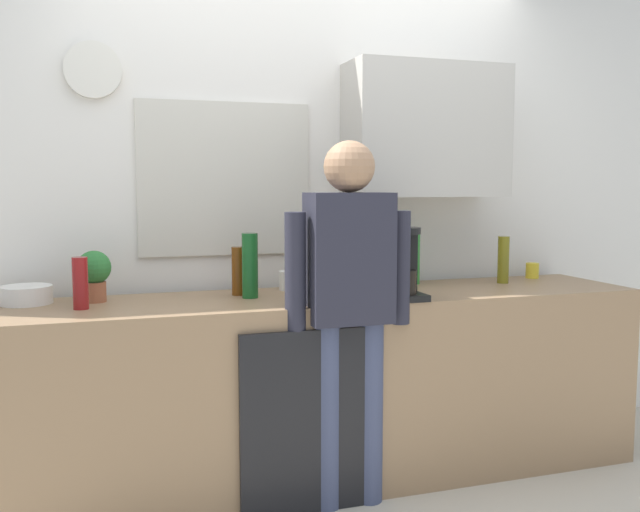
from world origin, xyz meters
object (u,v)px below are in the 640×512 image
Objects in this scene: cup_yellow_cup at (532,271)px; cup_terracotta_mug at (349,280)px; bottle_dark_sauce at (314,284)px; storage_canister at (343,282)px; bottle_clear_soda at (411,257)px; mixing_bowl at (26,295)px; bottle_green_wine at (250,266)px; cup_white_mug at (287,281)px; bottle_olive_oil at (503,260)px; bottle_amber_beer at (238,271)px; person_at_sink at (349,293)px; bottle_red_vinegar at (80,283)px; coffee_maker at (399,267)px; potted_plant at (94,273)px.

cup_yellow_cup is 1.13m from cup_terracotta_mug.
bottle_dark_sauce is 0.16m from storage_canister.
mixing_bowl is (-1.88, -0.05, -0.10)m from bottle_clear_soda.
cup_white_mug is (0.22, 0.17, -0.10)m from bottle_green_wine.
bottle_olive_oil is 2.63× the size of cup_white_mug.
cup_terracotta_mug is (0.56, 0.01, -0.07)m from bottle_amber_beer.
bottle_clear_soda is 0.40m from cup_terracotta_mug.
person_at_sink is at bearing -99.36° from storage_canister.
cup_terracotta_mug is at bearing -166.72° from bottle_clear_soda.
cup_white_mug is at bearing 1.42° from mixing_bowl.
bottle_red_vinegar reaches higher than cup_yellow_cup.
bottle_amber_beer is at bearing 13.10° from bottle_red_vinegar.
cup_terracotta_mug is 0.54× the size of storage_canister.
bottle_dark_sauce reaches higher than cup_terracotta_mug.
coffee_maker is at bearing -20.39° from bottle_green_wine.
coffee_maker is at bearing -26.06° from bottle_amber_beer.
bottle_red_vinegar reaches higher than mixing_bowl.
coffee_maker reaches higher than bottle_olive_oil.
bottle_green_wine is 3.16× the size of cup_white_mug.
bottle_green_wine reaches higher than potted_plant.
bottle_red_vinegar is (-0.74, -0.07, -0.04)m from bottle_green_wine.
bottle_clear_soda is 0.93× the size of bottle_green_wine.
cup_yellow_cup is (1.42, 0.45, -0.05)m from bottle_dark_sauce.
bottle_green_wine reaches higher than bottle_olive_oil.
bottle_olive_oil is at bearing 21.95° from coffee_maker.
bottle_green_wine is at bearing -142.66° from cup_white_mug.
person_at_sink is at bearing -19.81° from mixing_bowl.
cup_yellow_cup is 0.39× the size of mixing_bowl.
bottle_green_wine is 0.55m from cup_terracotta_mug.
bottle_clear_soda is 0.77m from person_at_sink.
bottle_clear_soda is at bearing 13.28° from cup_terracotta_mug.
bottle_dark_sauce is 2.12× the size of cup_yellow_cup.
person_at_sink is (-0.55, -0.53, -0.08)m from bottle_clear_soda.
bottle_olive_oil is 1.42m from bottle_amber_beer.
cup_yellow_cup is (0.74, -0.01, -0.10)m from bottle_clear_soda.
bottle_green_wine is 1.30× the size of bottle_amber_beer.
bottle_amber_beer reaches higher than cup_white_mug.
bottle_amber_beer is at bearing 143.93° from storage_canister.
bottle_clear_soda is at bearing 1.55° from mixing_bowl.
bottle_olive_oil is 1.17m from cup_white_mug.
person_at_sink reaches higher than bottle_dark_sauce.
bottle_amber_beer reaches higher than bottle_dark_sauce.
cup_yellow_cup is (2.39, 0.25, -0.07)m from bottle_red_vinegar.
bottle_amber_beer is 0.52m from storage_canister.
bottle_olive_oil reaches higher than mixing_bowl.
cup_terracotta_mug is at bearing 51.04° from bottle_dark_sauce.
bottle_clear_soda is 1.56× the size of bottle_dark_sauce.
bottle_clear_soda is 1.22× the size of bottle_amber_beer.
mixing_bowl is at bearing 178.49° from cup_terracotta_mug.
person_at_sink reaches higher than bottle_amber_beer.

